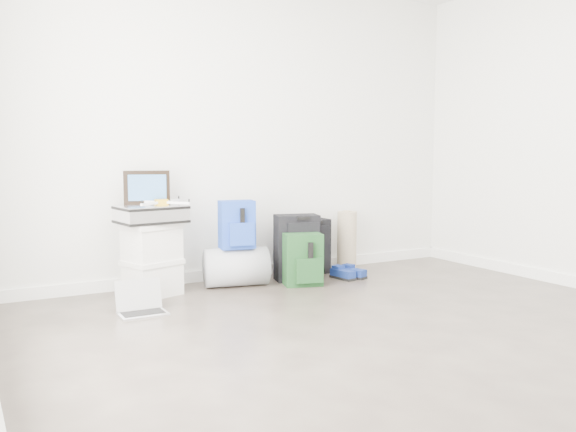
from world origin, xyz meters
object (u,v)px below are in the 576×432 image
carry_on (312,246)px  boxes_stack (152,259)px  duffel_bag (236,267)px  laptop (141,306)px  large_suitcase (297,248)px  briefcase (151,214)px

carry_on → boxes_stack: bearing=-174.8°
duffel_bag → carry_on: (0.85, 0.15, 0.09)m
duffel_bag → laptop: (-0.97, -0.49, -0.11)m
large_suitcase → laptop: 1.62m
carry_on → duffel_bag: bearing=-169.8°
briefcase → laptop: 0.82m
briefcase → laptop: size_ratio=1.50×
briefcase → carry_on: 1.64m
duffel_bag → large_suitcase: large_suitcase is taller
boxes_stack → briefcase: briefcase is taller
boxes_stack → carry_on: size_ratio=1.13×
large_suitcase → laptop: bearing=-148.9°
boxes_stack → duffel_bag: (0.73, -0.01, -0.13)m
briefcase → carry_on: briefcase is taller
duffel_bag → laptop: 1.09m
duffel_bag → carry_on: bearing=22.7°
laptop → duffel_bag: bearing=27.5°
boxes_stack → carry_on: 1.59m
briefcase → laptop: (-0.23, -0.50, -0.60)m
large_suitcase → carry_on: large_suitcase is taller
carry_on → laptop: 1.94m
duffel_bag → large_suitcase: bearing=7.7°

